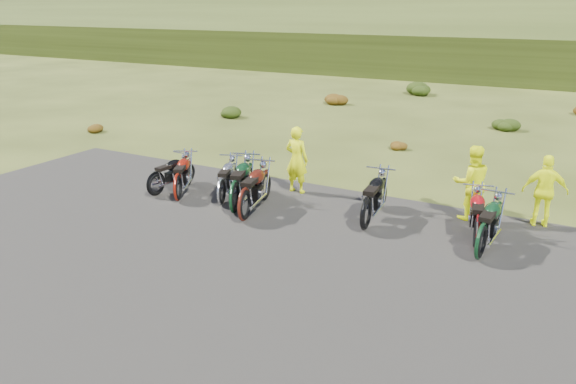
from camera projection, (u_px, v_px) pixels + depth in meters
The scene contains 21 objects.
ground at pixel (280, 241), 12.49m from camera, with size 300.00×300.00×0.00m, color #353F15.
gravel_pad at pixel (229, 277), 10.83m from camera, with size 20.00×12.00×0.04m, color black.
hill_slope at pixel (537, 58), 53.96m from camera, with size 300.00×46.00×3.00m, color #313D14, non-canonical shape.
hill_plateau at pixel (574, 31), 103.73m from camera, with size 300.00×90.00×9.17m, color #313D14.
shrub_0 at pixel (97, 127), 22.88m from camera, with size 0.77×0.77×0.45m, color #692F0D.
shrub_1 at pixel (230, 110), 25.92m from camera, with size 1.03×1.03×0.61m, color #21320C.
shrub_2 at pixel (335, 98), 28.97m from camera, with size 1.30×1.30×0.77m, color #692F0D.
shrub_3 at pixel (419, 87), 32.01m from camera, with size 1.56×1.56×0.92m, color #21320C.
shrub_4 at pixel (396, 143), 20.23m from camera, with size 0.77×0.77×0.45m, color #692F0D.
shrub_5 at pixel (505, 123), 23.27m from camera, with size 1.03×1.03×0.61m, color #21320C.
motorcycle_0 at pixel (157, 196), 15.35m from camera, with size 1.91×0.64×1.00m, color black, non-canonical shape.
motorcycle_1 at pixel (179, 201), 14.97m from camera, with size 2.09×0.70×1.10m, color maroon, non-canonical shape.
motorcycle_2 at pixel (235, 213), 14.11m from camera, with size 2.35×0.78×1.23m, color black, non-canonical shape.
motorcycle_3 at pixel (222, 205), 14.68m from camera, with size 2.03×0.68×1.07m, color #AAABAF, non-canonical shape.
motorcycle_4 at pixel (245, 221), 13.59m from camera, with size 2.32×0.77×1.22m, color #45140B, non-canonical shape.
motorcycle_5 at pixel (365, 231), 13.05m from camera, with size 2.26×0.75×1.19m, color black, non-canonical shape.
motorcycle_6 at pixel (475, 249), 12.07m from camera, with size 2.09×0.70×1.10m, color maroon, non-canonical shape.
motorcycle_7 at pixel (478, 260), 11.56m from camera, with size 2.20×0.73×1.15m, color #0E3318, non-canonical shape.
person_middle at pixel (297, 161), 15.36m from camera, with size 0.68×0.44×1.85m, color #EFFA0D.
person_right_a at pixel (471, 184), 13.44m from camera, with size 0.89×0.69×1.83m, color #EFFA0D.
person_right_b at pixel (545, 192), 13.02m from camera, with size 1.00×0.42×1.71m, color #EFFA0D.
Camera 1 is at (5.70, -9.96, 5.03)m, focal length 35.00 mm.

